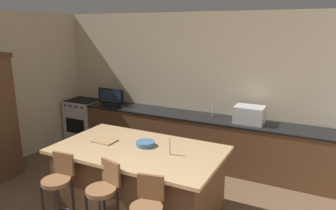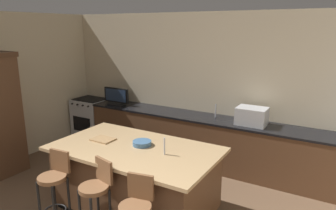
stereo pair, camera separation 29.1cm
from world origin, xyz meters
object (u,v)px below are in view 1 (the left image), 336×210
object	(u,v)px
microwave	(249,115)
fruit_bowl	(145,144)
bar_stool_left	(59,187)
bar_stool_center	(104,197)
cutting_board	(105,141)
tv_remote	(150,144)
range_oven	(85,120)
kitchen_island	(139,179)
tv_monitor	(111,98)

from	to	relation	value
microwave	fruit_bowl	bearing A→B (deg)	-120.21
bar_stool_left	bar_stool_center	world-z (taller)	bar_stool_center
microwave	bar_stool_center	size ratio (longest dim) A/B	0.48
microwave	cutting_board	size ratio (longest dim) A/B	1.54
microwave	cutting_board	bearing A→B (deg)	-131.07
bar_stool_left	tv_remote	xyz separation A→B (m)	(0.69, 1.01, 0.33)
bar_stool_left	cutting_board	world-z (taller)	bar_stool_left
range_oven	kitchen_island	bearing A→B (deg)	-35.47
tv_monitor	cutting_board	size ratio (longest dim) A/B	1.90
range_oven	cutting_board	world-z (taller)	cutting_board
kitchen_island	range_oven	size ratio (longest dim) A/B	2.40
kitchen_island	tv_monitor	xyz separation A→B (m)	(-1.77, 1.77, 0.59)
tv_monitor	bar_stool_left	size ratio (longest dim) A/B	0.59
kitchen_island	tv_remote	world-z (taller)	tv_remote
tv_monitor	bar_stool_center	size ratio (longest dim) A/B	0.59
kitchen_island	tv_monitor	size ratio (longest dim) A/B	3.73
microwave	fruit_bowl	distance (m)	1.98
range_oven	cutting_board	xyz separation A→B (m)	(2.01, -1.82, 0.47)
microwave	kitchen_island	bearing A→B (deg)	-119.65
microwave	fruit_bowl	world-z (taller)	microwave
fruit_bowl	tv_remote	xyz separation A→B (m)	(0.03, 0.08, -0.02)
fruit_bowl	tv_remote	world-z (taller)	fruit_bowl
range_oven	tv_remote	world-z (taller)	tv_remote
bar_stool_center	cutting_board	world-z (taller)	bar_stool_center
range_oven	bar_stool_center	size ratio (longest dim) A/B	0.92
kitchen_island	range_oven	bearing A→B (deg)	144.53
microwave	tv_remote	size ratio (longest dim) A/B	2.82
range_oven	microwave	distance (m)	3.65
microwave	bar_stool_center	bearing A→B (deg)	-111.79
bar_stool_center	tv_remote	bearing A→B (deg)	99.54
range_oven	bar_stool_left	xyz separation A→B (m)	(1.94, -2.64, 0.14)
range_oven	tv_remote	size ratio (longest dim) A/B	5.43
kitchen_island	cutting_board	xyz separation A→B (m)	(-0.55, 0.00, 0.46)
kitchen_island	bar_stool_center	bearing A→B (deg)	-89.41
tv_remote	bar_stool_center	bearing A→B (deg)	-129.40
tv_monitor	fruit_bowl	size ratio (longest dim) A/B	2.35
range_oven	microwave	xyz separation A→B (m)	(3.60, 0.00, 0.59)
range_oven	bar_stool_center	bearing A→B (deg)	-45.11
bar_stool_left	cutting_board	size ratio (longest dim) A/B	3.20
range_oven	bar_stool_center	xyz separation A→B (m)	(2.57, -2.58, 0.15)
fruit_bowl	tv_remote	size ratio (longest dim) A/B	1.49
microwave	tv_remote	distance (m)	1.90
microwave	fruit_bowl	xyz separation A→B (m)	(-1.00, -1.71, -0.10)
cutting_board	range_oven	bearing A→B (deg)	137.78
kitchen_island	bar_stool_center	distance (m)	0.77
microwave	fruit_bowl	size ratio (longest dim) A/B	1.90
microwave	tv_monitor	size ratio (longest dim) A/B	0.81
range_oven	bar_stool_center	distance (m)	3.64
tv_remote	cutting_board	xyz separation A→B (m)	(-0.62, -0.19, -0.00)
tv_remote	cutting_board	bearing A→B (deg)	161.74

